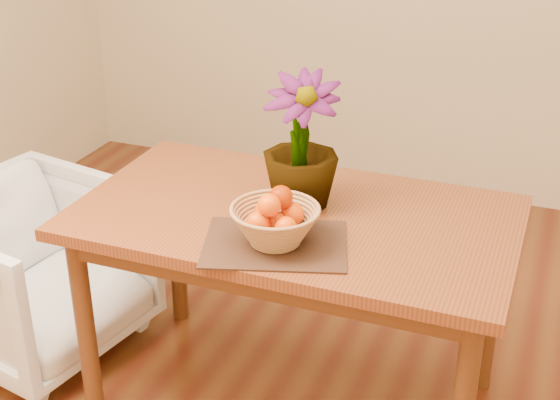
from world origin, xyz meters
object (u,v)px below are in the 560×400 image
(table, at_px, (294,236))
(armchair, at_px, (34,264))
(potted_plant, at_px, (301,142))
(wicker_basket, at_px, (275,227))

(table, relative_size, armchair, 1.95)
(table, distance_m, potted_plant, 0.31)
(potted_plant, xyz_separation_m, armchair, (-1.04, -0.09, -0.61))
(potted_plant, height_order, armchair, potted_plant)
(table, relative_size, potted_plant, 3.21)
(table, xyz_separation_m, potted_plant, (-0.00, 0.06, 0.31))
(armchair, bearing_deg, table, -76.63)
(wicker_basket, relative_size, armchair, 0.37)
(wicker_basket, bearing_deg, table, 95.40)
(wicker_basket, height_order, potted_plant, potted_plant)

